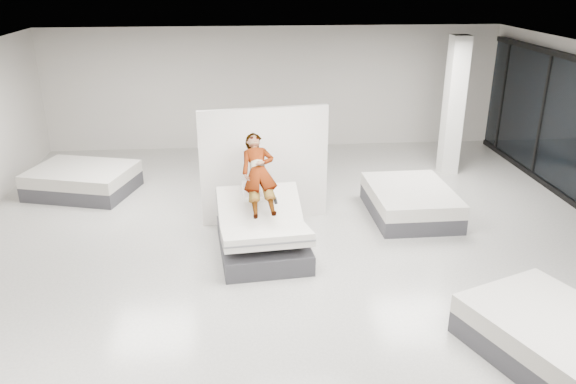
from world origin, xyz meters
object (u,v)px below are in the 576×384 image
object	(u,v)px
divider_panel	(265,165)
flat_bed_right_near	(556,339)
flat_bed_right_far	(410,202)
person	(259,184)
hero_bed	(263,234)
remote	(275,201)
flat_bed_left_far	(83,180)
column	(454,106)

from	to	relation	value
divider_panel	flat_bed_right_near	xyz separation A→B (m)	(3.38, -4.54, -0.82)
flat_bed_right_near	flat_bed_right_far	bearing A→B (deg)	96.64
divider_panel	person	bearing A→B (deg)	-105.43
hero_bed	remote	world-z (taller)	hero_bed
flat_bed_right_near	flat_bed_left_far	size ratio (longest dim) A/B	1.03
person	flat_bed_right_far	bearing A→B (deg)	14.03
remote	column	world-z (taller)	column
person	remote	bearing A→B (deg)	-57.85
flat_bed_right_far	flat_bed_left_far	xyz separation A→B (m)	(-6.73, 1.77, 0.00)
person	remote	size ratio (longest dim) A/B	11.36
remote	flat_bed_left_far	distance (m)	5.14
column	flat_bed_left_far	bearing A→B (deg)	-175.60
remote	flat_bed_right_far	xyz separation A→B (m)	(2.75, 1.39, -0.69)
person	flat_bed_right_far	world-z (taller)	person
flat_bed_right_far	flat_bed_left_far	size ratio (longest dim) A/B	0.85
divider_panel	flat_bed_left_far	size ratio (longest dim) A/B	1.00
flat_bed_left_far	flat_bed_right_far	bearing A→B (deg)	-14.72
person	column	world-z (taller)	column
person	divider_panel	bearing A→B (deg)	77.16
hero_bed	flat_bed_left_far	bearing A→B (deg)	140.14
flat_bed_left_far	column	size ratio (longest dim) A/B	0.76
hero_bed	flat_bed_right_far	xyz separation A→B (m)	(2.97, 1.37, -0.07)
flat_bed_right_far	column	bearing A→B (deg)	56.09
remote	flat_bed_left_far	world-z (taller)	remote
hero_bed	person	distance (m)	0.86
divider_panel	flat_bed_right_near	distance (m)	5.71
hero_bed	flat_bed_right_far	distance (m)	3.27
divider_panel	flat_bed_left_far	world-z (taller)	divider_panel
flat_bed_right_far	flat_bed_left_far	distance (m)	6.96
flat_bed_right_near	flat_bed_left_far	bearing A→B (deg)	139.22
person	flat_bed_right_far	xyz separation A→B (m)	(3.00, 1.07, -0.87)
flat_bed_right_far	flat_bed_right_near	distance (m)	4.52
hero_bed	divider_panel	world-z (taller)	divider_panel
hero_bed	person	xyz separation A→B (m)	(-0.03, 0.31, 0.80)
divider_panel	flat_bed_right_far	distance (m)	2.97
flat_bed_left_far	remote	bearing A→B (deg)	-38.40
hero_bed	remote	distance (m)	0.66
remote	divider_panel	bearing A→B (deg)	88.85
hero_bed	divider_panel	xyz separation A→B (m)	(0.11, 1.42, 0.75)
hero_bed	person	bearing A→B (deg)	95.54
person	remote	distance (m)	0.45
person	column	size ratio (longest dim) A/B	0.50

